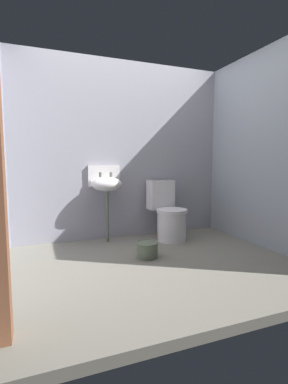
# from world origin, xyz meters

# --- Properties ---
(ground_plane) EXTENTS (3.27, 2.50, 0.08)m
(ground_plane) POSITION_xyz_m (0.00, 0.00, -0.04)
(ground_plane) COLOR slate
(wall_back) EXTENTS (3.27, 0.10, 2.37)m
(wall_back) POSITION_xyz_m (0.00, 1.10, 1.19)
(wall_back) COLOR #9594A0
(wall_back) RESTS_ON ground
(wall_right) EXTENTS (0.10, 2.30, 2.37)m
(wall_right) POSITION_xyz_m (1.48, 0.10, 1.19)
(wall_right) COLOR #9199A3
(wall_right) RESTS_ON ground
(toilet_near_wall) EXTENTS (0.43, 0.62, 0.78)m
(toilet_near_wall) POSITION_xyz_m (0.52, 0.70, 0.32)
(toilet_near_wall) COLOR white
(toilet_near_wall) RESTS_ON ground
(sink) EXTENTS (0.42, 0.35, 0.99)m
(sink) POSITION_xyz_m (-0.27, 0.89, 0.75)
(sink) COLOR #5B6752
(sink) RESTS_ON ground
(bucket) EXTENTS (0.25, 0.25, 0.17)m
(bucket) POSITION_xyz_m (-0.02, 0.12, 0.09)
(bucket) COLOR #5B6752
(bucket) RESTS_ON ground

